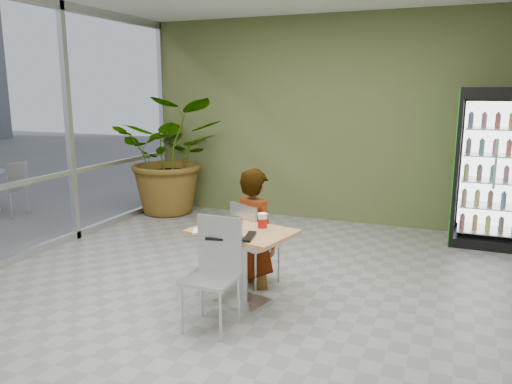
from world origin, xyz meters
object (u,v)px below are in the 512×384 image
(seated_woman, at_px, (255,241))
(beverage_fridge, at_px, (493,168))
(chair_far, at_px, (250,237))
(potted_plant, at_px, (171,155))
(cafeteria_tray, at_px, (231,236))
(dining_table, at_px, (242,252))
(chair_near, at_px, (215,263))
(soda_cup, at_px, (263,222))

(seated_woman, height_order, beverage_fridge, beverage_fridge)
(chair_far, xyz_separation_m, potted_plant, (-2.47, 2.51, 0.45))
(cafeteria_tray, height_order, potted_plant, potted_plant)
(chair_far, xyz_separation_m, beverage_fridge, (2.44, 2.54, 0.52))
(dining_table, relative_size, chair_near, 1.08)
(soda_cup, bearing_deg, cafeteria_tray, -122.39)
(chair_far, distance_m, chair_near, 0.97)
(seated_woman, bearing_deg, beverage_fridge, -108.00)
(cafeteria_tray, bearing_deg, dining_table, 88.69)
(soda_cup, bearing_deg, potted_plant, 133.43)
(dining_table, height_order, cafeteria_tray, cafeteria_tray)
(dining_table, height_order, soda_cup, soda_cup)
(soda_cup, distance_m, cafeteria_tray, 0.36)
(dining_table, bearing_deg, beverage_fridge, 52.59)
(beverage_fridge, relative_size, potted_plant, 1.07)
(seated_woman, bearing_deg, chair_near, 117.36)
(beverage_fridge, distance_m, potted_plant, 4.91)
(seated_woman, xyz_separation_m, beverage_fridge, (2.39, 2.50, 0.56))
(chair_far, relative_size, potted_plant, 0.46)
(dining_table, xyz_separation_m, cafeteria_tray, (-0.01, -0.24, 0.23))
(cafeteria_tray, xyz_separation_m, potted_plant, (-2.59, 3.23, 0.22))
(cafeteria_tray, bearing_deg, chair_far, 99.12)
(soda_cup, distance_m, potted_plant, 4.04)
(chair_near, height_order, cafeteria_tray, chair_near)
(dining_table, relative_size, seated_woman, 0.67)
(soda_cup, bearing_deg, seated_woman, 119.78)
(potted_plant, bearing_deg, chair_near, -53.84)
(chair_far, distance_m, cafeteria_tray, 0.77)
(soda_cup, height_order, potted_plant, potted_plant)
(soda_cup, xyz_separation_m, beverage_fridge, (2.13, 2.97, 0.22))
(dining_table, xyz_separation_m, beverage_fridge, (2.31, 3.02, 0.51))
(dining_table, distance_m, potted_plant, 3.98)
(chair_far, bearing_deg, cafeteria_tray, 124.86)
(dining_table, distance_m, chair_far, 0.50)
(dining_table, height_order, potted_plant, potted_plant)
(chair_far, height_order, beverage_fridge, beverage_fridge)
(chair_near, height_order, seated_woman, seated_woman)
(dining_table, relative_size, chair_far, 1.17)
(dining_table, distance_m, chair_near, 0.49)
(chair_far, bearing_deg, potted_plant, -19.66)
(beverage_fridge, bearing_deg, chair_near, -123.21)
(dining_table, bearing_deg, chair_near, -96.25)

